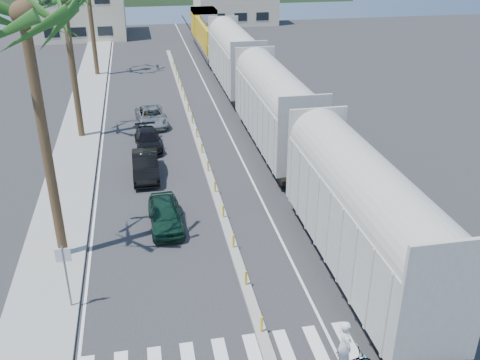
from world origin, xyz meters
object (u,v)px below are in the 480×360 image
at_px(car_second, 146,166).
at_px(cyclist, 345,360).
at_px(street_sign, 65,268).
at_px(car_lead, 165,214).

height_order(car_second, cyclist, cyclist).
bearing_deg(car_second, cyclist, -71.00).
distance_m(street_sign, cyclist, 11.20).
xyz_separation_m(street_sign, car_lead, (4.25, 5.89, -1.26)).
xyz_separation_m(street_sign, cyclist, (9.61, -5.62, -1.18)).
bearing_deg(car_lead, car_second, 95.50).
relative_size(car_second, cyclist, 1.82).
xyz_separation_m(car_lead, car_second, (-0.81, 6.34, 0.03)).
distance_m(car_lead, car_second, 6.39).
bearing_deg(car_second, street_sign, -105.80).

